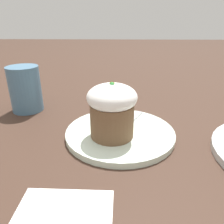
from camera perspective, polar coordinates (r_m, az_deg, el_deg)
The scene contains 5 objects.
ground_plane at distance 0.43m, azimuth 2.10°, elevation -6.13°, with size 4.00×4.00×0.00m, color #3D281E.
dessert_plate at distance 0.43m, azimuth 2.11°, elevation -5.47°, with size 0.21×0.21×0.01m.
carrot_cake at distance 0.39m, azimuth 0.00°, elevation 0.75°, with size 0.09×0.09×0.10m.
spoon at distance 0.43m, azimuth 3.10°, elevation -4.01°, with size 0.12×0.07×0.01m.
coffee_cup at distance 0.57m, azimuth -21.66°, elevation 5.66°, with size 0.10×0.07×0.11m.
Camera 1 is at (-0.38, 0.01, 0.22)m, focal length 35.00 mm.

